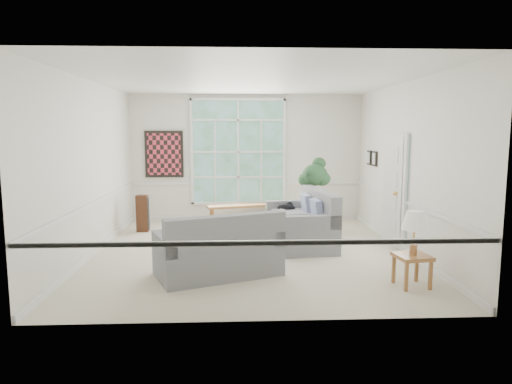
% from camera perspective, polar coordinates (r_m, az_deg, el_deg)
% --- Properties ---
extents(floor, '(5.50, 6.00, 0.01)m').
position_cam_1_polar(floor, '(8.20, -0.64, -7.52)').
color(floor, beige).
rests_on(floor, ground).
extents(ceiling, '(5.50, 6.00, 0.02)m').
position_cam_1_polar(ceiling, '(7.97, -0.67, 13.85)').
color(ceiling, white).
rests_on(ceiling, ground).
extents(wall_back, '(5.50, 0.02, 3.00)m').
position_cam_1_polar(wall_back, '(10.93, -1.19, 4.26)').
color(wall_back, white).
rests_on(wall_back, ground).
extents(wall_front, '(5.50, 0.02, 3.00)m').
position_cam_1_polar(wall_front, '(4.96, 0.51, 0.30)').
color(wall_front, white).
rests_on(wall_front, ground).
extents(wall_left, '(0.02, 6.00, 3.00)m').
position_cam_1_polar(wall_left, '(8.32, -19.98, 2.78)').
color(wall_left, white).
rests_on(wall_left, ground).
extents(wall_right, '(0.02, 6.00, 3.00)m').
position_cam_1_polar(wall_right, '(8.49, 18.26, 2.94)').
color(wall_right, white).
rests_on(wall_right, ground).
extents(window_back, '(2.30, 0.08, 2.40)m').
position_cam_1_polar(window_back, '(10.88, -2.24, 5.04)').
color(window_back, white).
rests_on(window_back, wall_back).
extents(entry_door, '(0.08, 0.90, 2.10)m').
position_cam_1_polar(entry_door, '(9.08, 16.57, 0.43)').
color(entry_door, white).
rests_on(entry_door, floor).
extents(door_sidelight, '(0.08, 0.26, 1.90)m').
position_cam_1_polar(door_sidelight, '(8.48, 17.98, 0.57)').
color(door_sidelight, white).
rests_on(door_sidelight, wall_right).
extents(wall_art, '(0.90, 0.06, 1.10)m').
position_cam_1_polar(wall_art, '(11.01, -11.42, 4.66)').
color(wall_art, maroon).
rests_on(wall_art, wall_back).
extents(wall_frame_near, '(0.04, 0.26, 0.32)m').
position_cam_1_polar(wall_frame_near, '(10.13, 14.55, 4.05)').
color(wall_frame_near, black).
rests_on(wall_frame_near, wall_right).
extents(wall_frame_far, '(0.04, 0.26, 0.32)m').
position_cam_1_polar(wall_frame_far, '(10.51, 13.91, 4.19)').
color(wall_frame_far, black).
rests_on(wall_frame_far, wall_right).
extents(loveseat_right, '(1.19, 2.00, 1.03)m').
position_cam_1_polar(loveseat_right, '(8.65, 5.51, -3.23)').
color(loveseat_right, gray).
rests_on(loveseat_right, floor).
extents(loveseat_front, '(1.99, 1.52, 0.96)m').
position_cam_1_polar(loveseat_front, '(6.84, -4.76, -6.40)').
color(loveseat_front, gray).
rests_on(loveseat_front, floor).
extents(coffee_table, '(1.11, 0.82, 0.37)m').
position_cam_1_polar(coffee_table, '(8.63, -2.50, -5.47)').
color(coffee_table, '#9B6536').
rests_on(coffee_table, floor).
extents(pewter_bowl, '(0.32, 0.32, 0.07)m').
position_cam_1_polar(pewter_bowl, '(8.61, -2.57, -4.02)').
color(pewter_bowl, '#9D9EA2').
rests_on(pewter_bowl, coffee_table).
extents(window_bench, '(1.86, 0.81, 0.43)m').
position_cam_1_polar(window_bench, '(10.74, -1.28, -2.72)').
color(window_bench, '#9B6536').
rests_on(window_bench, floor).
extents(end_table, '(0.73, 0.73, 0.60)m').
position_cam_1_polar(end_table, '(9.95, 7.50, -3.09)').
color(end_table, '#9B6536').
rests_on(end_table, floor).
extents(houseplant, '(0.76, 0.76, 1.00)m').
position_cam_1_polar(houseplant, '(9.74, 7.35, 1.46)').
color(houseplant, '#264C2C').
rests_on(houseplant, end_table).
extents(side_table, '(0.50, 0.50, 0.45)m').
position_cam_1_polar(side_table, '(6.73, 18.88, -9.27)').
color(side_table, '#9B6536').
rests_on(side_table, floor).
extents(table_lamp, '(0.38, 0.38, 0.61)m').
position_cam_1_polar(table_lamp, '(6.63, 19.16, -4.84)').
color(table_lamp, white).
rests_on(table_lamp, side_table).
extents(pet_bed, '(0.52, 0.52, 0.12)m').
position_cam_1_polar(pet_bed, '(10.25, -7.90, -4.16)').
color(pet_bed, gray).
rests_on(pet_bed, floor).
extents(floor_speaker, '(0.25, 0.20, 0.78)m').
position_cam_1_polar(floor_speaker, '(10.06, -14.00, -2.61)').
color(floor_speaker, '#3C2012').
rests_on(floor_speaker, floor).
extents(cat, '(0.36, 0.25, 0.17)m').
position_cam_1_polar(cat, '(9.25, 3.81, -1.91)').
color(cat, black).
rests_on(cat, loveseat_right).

